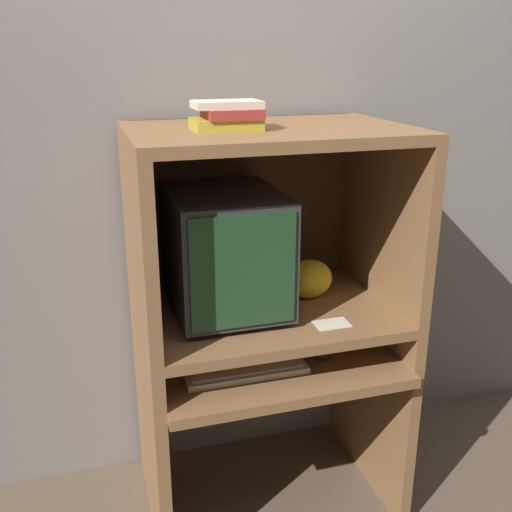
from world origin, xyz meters
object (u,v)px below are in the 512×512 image
at_px(mouse, 323,355).
at_px(snack_bag, 309,279).
at_px(crt_monitor, 225,250).
at_px(keyboard, 245,368).
at_px(book_stack, 228,116).

relative_size(mouse, snack_bag, 0.38).
height_order(crt_monitor, snack_bag, crt_monitor).
relative_size(keyboard, book_stack, 1.98).
relative_size(crt_monitor, mouse, 7.00).
distance_m(crt_monitor, mouse, 0.49).
distance_m(mouse, book_stack, 0.87).
relative_size(keyboard, snack_bag, 2.35).
bearing_deg(book_stack, crt_monitor, 87.97).
distance_m(crt_monitor, keyboard, 0.40).
distance_m(snack_bag, book_stack, 0.68).
xyz_separation_m(keyboard, mouse, (0.28, 0.00, 0.00)).
relative_size(snack_bag, book_stack, 0.84).
bearing_deg(keyboard, snack_bag, 32.92).
bearing_deg(mouse, crt_monitor, 149.98).
height_order(crt_monitor, book_stack, book_stack).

